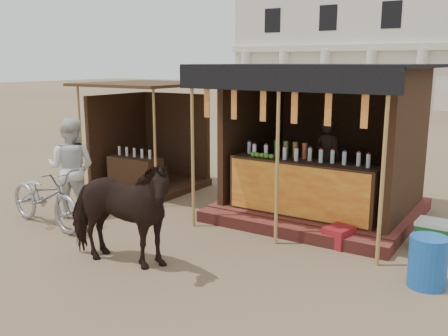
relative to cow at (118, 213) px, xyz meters
name	(u,v)px	position (x,y,z in m)	size (l,w,h in m)	color
ground	(164,262)	(0.46, 0.41, -0.78)	(120.00, 120.00, 0.00)	#846B4C
main_stall	(321,161)	(1.46, 3.76, 0.25)	(3.60, 3.61, 2.78)	maroon
secondary_stall	(145,150)	(-2.71, 3.64, 0.07)	(2.40, 2.40, 2.38)	#3B2215
cow	(118,213)	(0.00, 0.00, 0.00)	(0.84, 1.84, 1.55)	black
motorbike	(45,197)	(-2.32, 0.58, -0.25)	(0.70, 2.00, 1.05)	#94959C
bystander	(71,168)	(-2.37, 1.23, 0.14)	(0.89, 0.69, 1.83)	silver
blue_barrel	(428,262)	(3.78, 1.61, -0.44)	(0.48, 0.48, 0.66)	#1755B1
red_crate	(339,236)	(2.33, 2.41, -0.62)	(0.36, 0.43, 0.30)	maroon
cooler	(438,236)	(3.68, 3.01, -0.54)	(0.65, 0.46, 0.46)	#176B22
background_building	(435,44)	(-1.54, 30.35, 3.20)	(26.00, 7.45, 8.18)	silver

